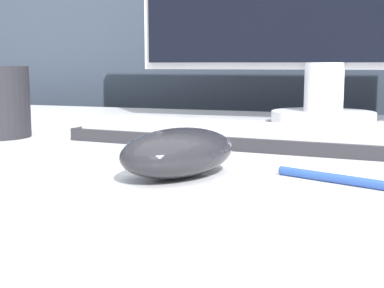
% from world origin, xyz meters
% --- Properties ---
extents(partition_panel, '(5.00, 0.03, 1.36)m').
position_xyz_m(partition_panel, '(0.00, 0.66, 0.68)').
color(partition_panel, '#333D4C').
rests_on(partition_panel, ground_plane).
extents(computer_mouse_near, '(0.12, 0.15, 0.04)m').
position_xyz_m(computer_mouse_near, '(-0.08, -0.15, 0.77)').
color(computer_mouse_near, '#232328').
rests_on(computer_mouse_near, desk).
extents(keyboard, '(0.46, 0.15, 0.02)m').
position_xyz_m(keyboard, '(-0.06, 0.06, 0.76)').
color(keyboard, '#28282D').
rests_on(keyboard, desk).
extents(pen, '(0.13, 0.06, 0.01)m').
position_xyz_m(pen, '(0.07, -0.14, 0.75)').
color(pen, '#284C9E').
rests_on(pen, desk).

